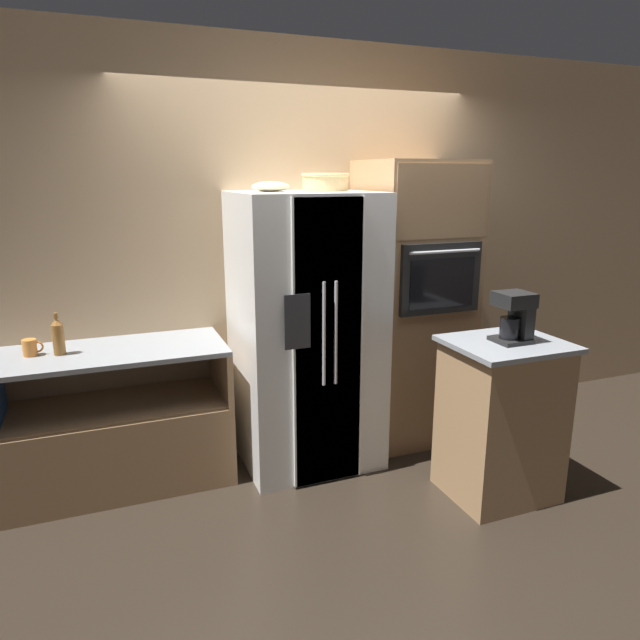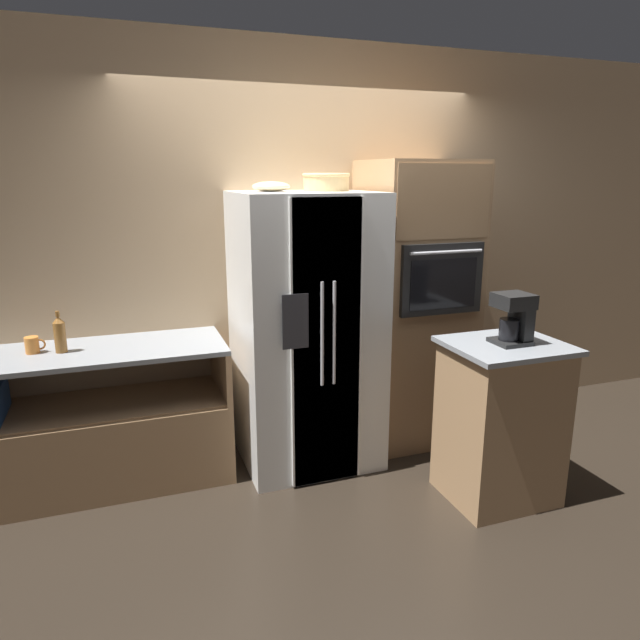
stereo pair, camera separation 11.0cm
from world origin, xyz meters
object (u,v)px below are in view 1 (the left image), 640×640
fruit_bowl (270,186)px  mug (30,348)px  refrigerator (306,331)px  bottle_tall (58,336)px  wicker_basket (325,181)px  wall_oven (413,303)px  coffee_maker (516,315)px

fruit_bowl → mug: size_ratio=2.09×
refrigerator → bottle_tall: refrigerator is taller
bottle_tall → mug: 0.17m
refrigerator → wicker_basket: bearing=23.4°
refrigerator → bottle_tall: 1.51m
wicker_basket → fruit_bowl: size_ratio=1.30×
fruit_bowl → mug: 1.72m
wall_oven → fruit_bowl: wall_oven is taller
bottle_tall → mug: size_ratio=2.20×
refrigerator → bottle_tall: size_ratio=7.19×
refrigerator → coffee_maker: 1.33m
coffee_maker → refrigerator: bearing=137.1°
fruit_bowl → wall_oven: bearing=-1.2°
refrigerator → bottle_tall: (-1.50, 0.10, 0.09)m
refrigerator → fruit_bowl: size_ratio=7.57×
refrigerator → fruit_bowl: fruit_bowl is taller
fruit_bowl → bottle_tall: size_ratio=0.95×
mug → coffee_maker: 2.82m
fruit_bowl → coffee_maker: size_ratio=0.82×
wall_oven → bottle_tall: (-2.35, 0.03, -0.01)m
wall_oven → fruit_bowl: bearing=178.8°
refrigerator → wall_oven: bearing=4.9°
wall_oven → wicker_basket: 1.10m
wall_oven → mug: wall_oven is taller
bottle_tall → coffee_maker: bearing=-22.0°
wicker_basket → coffee_maker: 1.45m
bottle_tall → mug: bottle_tall is taller
refrigerator → wicker_basket: size_ratio=5.84×
wicker_basket → coffee_maker: size_ratio=1.06×
fruit_bowl → refrigerator: bearing=-26.1°
wicker_basket → refrigerator: bearing=-156.6°
wicker_basket → mug: bearing=177.8°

